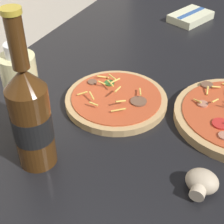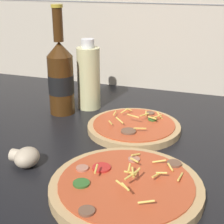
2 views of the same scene
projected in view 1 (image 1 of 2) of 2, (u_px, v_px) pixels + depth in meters
The scene contains 6 objects.
counter_slab at pixel (169, 109), 77.24cm from camera, with size 160.00×90.00×2.50cm.
pizza_far at pixel (116, 100), 76.16cm from camera, with size 22.61×22.61×4.42cm.
beer_bottle at pixel (31, 116), 56.78cm from camera, with size 6.90×6.90×28.79cm.
oil_bottle at pixel (24, 96), 63.52cm from camera, with size 6.41×6.41×19.61cm.
mushroom_left at pixel (202, 183), 56.41cm from camera, with size 5.83×5.55×3.89cm.
dish_towel at pixel (190, 17), 111.53cm from camera, with size 15.89×13.16×2.56cm.
Camera 1 is at (-60.41, -15.71, 48.56)cm, focal length 55.00 mm.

